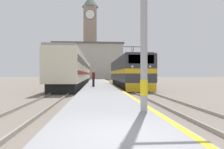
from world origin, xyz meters
name	(u,v)px	position (x,y,z in m)	size (l,w,h in m)	color
ground_plane	(99,85)	(0.00, 30.00, 0.00)	(200.00, 200.00, 0.00)	#70665B
platform	(99,85)	(0.00, 25.00, 0.14)	(3.73, 140.00, 0.28)	gray
rail_track_near	(125,86)	(3.54, 25.00, 0.03)	(2.83, 140.00, 0.16)	#70665B
rail_track_far	(75,86)	(-3.41, 25.00, 0.03)	(2.84, 140.00, 0.16)	#70665B
locomotive_train	(127,72)	(3.54, 23.06, 1.92)	(2.92, 18.37, 4.72)	black
passenger_train	(77,71)	(-3.41, 29.55, 2.23)	(2.92, 34.81, 4.17)	black
person_on_platform	(93,78)	(-0.77, 19.50, 1.25)	(0.34, 0.34, 1.83)	#23232D
clock_tower	(90,35)	(-2.50, 72.33, 15.70)	(5.67, 5.67, 29.52)	gray
station_building	(88,61)	(-2.83, 63.46, 5.76)	(21.81, 6.63, 11.45)	#A8A399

